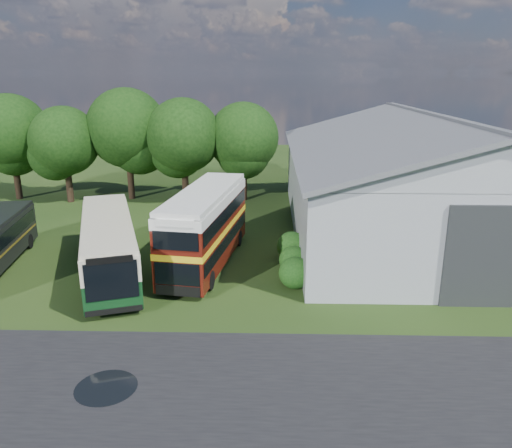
{
  "coord_description": "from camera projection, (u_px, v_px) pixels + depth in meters",
  "views": [
    {
      "loc": [
        4.23,
        -18.07,
        10.69
      ],
      "look_at": [
        3.52,
        8.0,
        2.79
      ],
      "focal_mm": 35.0,
      "sensor_mm": 36.0,
      "label": 1
    }
  ],
  "objects": [
    {
      "name": "ground",
      "position": [
        165.0,
        345.0,
        20.49
      ],
      "size": [
        120.0,
        120.0,
        0.0
      ],
      "primitive_type": "plane",
      "color": "black",
      "rests_on": "ground"
    },
    {
      "name": "asphalt_road",
      "position": [
        233.0,
        390.0,
        17.55
      ],
      "size": [
        60.0,
        8.0,
        0.02
      ],
      "primitive_type": "cube",
      "color": "black",
      "rests_on": "ground"
    },
    {
      "name": "puddle",
      "position": [
        106.0,
        388.0,
        17.66
      ],
      "size": [
        2.2,
        2.2,
        0.01
      ],
      "primitive_type": "cylinder",
      "color": "black",
      "rests_on": "ground"
    },
    {
      "name": "storage_shed",
      "position": [
        426.0,
        173.0,
        34.19
      ],
      "size": [
        18.8,
        24.8,
        8.15
      ],
      "color": "gray",
      "rests_on": "ground"
    },
    {
      "name": "tree_left_a",
      "position": [
        11.0,
        132.0,
        42.7
      ],
      "size": [
        6.46,
        6.46,
        9.12
      ],
      "color": "black",
      "rests_on": "ground"
    },
    {
      "name": "tree_left_b",
      "position": [
        64.0,
        141.0,
        41.8
      ],
      "size": [
        5.78,
        5.78,
        8.16
      ],
      "color": "black",
      "rests_on": "ground"
    },
    {
      "name": "tree_mid",
      "position": [
        127.0,
        128.0,
        42.64
      ],
      "size": [
        6.8,
        6.8,
        9.6
      ],
      "color": "black",
      "rests_on": "ground"
    },
    {
      "name": "tree_right_a",
      "position": [
        183.0,
        136.0,
        41.69
      ],
      "size": [
        6.26,
        6.26,
        8.83
      ],
      "color": "black",
      "rests_on": "ground"
    },
    {
      "name": "tree_right_b",
      "position": [
        244.0,
        138.0,
        42.4
      ],
      "size": [
        5.98,
        5.98,
        8.45
      ],
      "color": "black",
      "rests_on": "ground"
    },
    {
      "name": "shrub_front",
      "position": [
        295.0,
        286.0,
        26.09
      ],
      "size": [
        1.7,
        1.7,
        1.7
      ],
      "primitive_type": "sphere",
      "color": "#194714",
      "rests_on": "ground"
    },
    {
      "name": "shrub_mid",
      "position": [
        293.0,
        272.0,
        28.0
      ],
      "size": [
        1.6,
        1.6,
        1.6
      ],
      "primitive_type": "sphere",
      "color": "#194714",
      "rests_on": "ground"
    },
    {
      "name": "shrub_back",
      "position": [
        292.0,
        259.0,
        29.92
      ],
      "size": [
        1.8,
        1.8,
        1.8
      ],
      "primitive_type": "sphere",
      "color": "#194714",
      "rests_on": "ground"
    },
    {
      "name": "bus_green_single",
      "position": [
        109.0,
        245.0,
        27.28
      ],
      "size": [
        6.24,
        11.77,
        3.18
      ],
      "rotation": [
        0.0,
        0.0,
        0.33
      ],
      "color": "black",
      "rests_on": "ground"
    },
    {
      "name": "bus_maroon_double",
      "position": [
        206.0,
        228.0,
        28.55
      ],
      "size": [
        4.13,
        10.56,
        4.42
      ],
      "rotation": [
        0.0,
        0.0,
        -0.15
      ],
      "color": "black",
      "rests_on": "ground"
    }
  ]
}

